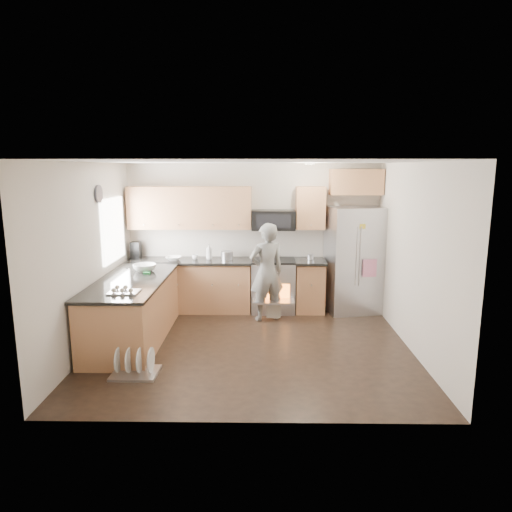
{
  "coord_description": "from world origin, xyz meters",
  "views": [
    {
      "loc": [
        0.17,
        -6.18,
        2.52
      ],
      "look_at": [
        0.07,
        0.5,
        1.23
      ],
      "focal_mm": 32.0,
      "sensor_mm": 36.0,
      "label": 1
    }
  ],
  "objects_px": {
    "dish_rack": "(135,367)",
    "stove_range": "(273,274)",
    "refrigerator": "(354,260)",
    "person": "(267,272)"
  },
  "relations": [
    {
      "from": "dish_rack",
      "to": "stove_range",
      "type": "bearing_deg",
      "value": 56.07
    },
    {
      "from": "refrigerator",
      "to": "dish_rack",
      "type": "bearing_deg",
      "value": -150.46
    },
    {
      "from": "stove_range",
      "to": "dish_rack",
      "type": "bearing_deg",
      "value": -123.93
    },
    {
      "from": "stove_range",
      "to": "refrigerator",
      "type": "relative_size",
      "value": 0.96
    },
    {
      "from": "stove_range",
      "to": "refrigerator",
      "type": "height_order",
      "value": "refrigerator"
    },
    {
      "from": "stove_range",
      "to": "refrigerator",
      "type": "bearing_deg",
      "value": 0.3
    },
    {
      "from": "person",
      "to": "stove_range",
      "type": "bearing_deg",
      "value": -125.28
    },
    {
      "from": "refrigerator",
      "to": "dish_rack",
      "type": "xyz_separation_m",
      "value": [
        -3.18,
        -2.63,
        -0.84
      ]
    },
    {
      "from": "stove_range",
      "to": "person",
      "type": "bearing_deg",
      "value": -103.38
    },
    {
      "from": "refrigerator",
      "to": "dish_rack",
      "type": "relative_size",
      "value": 3.26
    }
  ]
}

